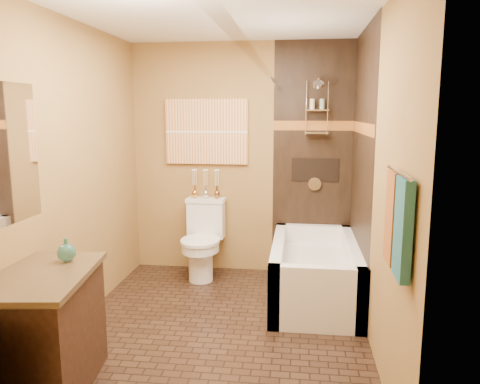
% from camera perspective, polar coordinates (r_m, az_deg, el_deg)
% --- Properties ---
extents(floor, '(3.00, 3.00, 0.00)m').
position_cam_1_polar(floor, '(4.02, -2.63, -16.28)').
color(floor, black).
rests_on(floor, ground).
extents(wall_left, '(0.02, 3.00, 2.50)m').
position_cam_1_polar(wall_left, '(4.03, -19.82, 1.86)').
color(wall_left, olive).
rests_on(wall_left, floor).
extents(wall_right, '(0.02, 3.00, 2.50)m').
position_cam_1_polar(wall_right, '(3.64, 16.18, 1.25)').
color(wall_right, olive).
rests_on(wall_right, floor).
extents(wall_back, '(2.40, 0.02, 2.50)m').
position_cam_1_polar(wall_back, '(5.12, 0.16, 3.99)').
color(wall_back, olive).
rests_on(wall_back, floor).
extents(wall_front, '(2.40, 0.02, 2.50)m').
position_cam_1_polar(wall_front, '(2.21, -9.60, -3.78)').
color(wall_front, olive).
rests_on(wall_front, floor).
extents(ceiling, '(3.00, 3.00, 0.00)m').
position_cam_1_polar(ceiling, '(3.69, -2.95, 21.26)').
color(ceiling, silver).
rests_on(ceiling, wall_back).
extents(alcove_tile_back, '(0.85, 0.01, 2.50)m').
position_cam_1_polar(alcove_tile_back, '(5.07, 8.88, 3.82)').
color(alcove_tile_back, black).
rests_on(alcove_tile_back, wall_back).
extents(alcove_tile_right, '(0.01, 1.50, 2.50)m').
position_cam_1_polar(alcove_tile_right, '(4.37, 14.54, 2.69)').
color(alcove_tile_right, black).
rests_on(alcove_tile_right, wall_right).
extents(mosaic_band_back, '(0.85, 0.01, 0.10)m').
position_cam_1_polar(mosaic_band_back, '(5.04, 8.99, 8.00)').
color(mosaic_band_back, brown).
rests_on(mosaic_band_back, alcove_tile_back).
extents(mosaic_band_right, '(0.01, 1.50, 0.10)m').
position_cam_1_polar(mosaic_band_right, '(4.34, 14.62, 7.55)').
color(mosaic_band_right, brown).
rests_on(mosaic_band_right, alcove_tile_right).
extents(alcove_niche, '(0.50, 0.01, 0.25)m').
position_cam_1_polar(alcove_niche, '(5.08, 9.13, 2.68)').
color(alcove_niche, black).
rests_on(alcove_niche, alcove_tile_back).
extents(shower_fixtures, '(0.24, 0.33, 1.16)m').
position_cam_1_polar(shower_fixtures, '(4.94, 9.33, 8.49)').
color(shower_fixtures, silver).
rests_on(shower_fixtures, floor).
extents(curtain_rod, '(0.03, 1.55, 0.03)m').
position_cam_1_polar(curtain_rod, '(4.32, 4.30, 13.13)').
color(curtain_rod, silver).
rests_on(curtain_rod, wall_back).
extents(towel_bar, '(0.02, 0.55, 0.02)m').
position_cam_1_polar(towel_bar, '(2.58, 18.79, 2.27)').
color(towel_bar, silver).
rests_on(towel_bar, wall_right).
extents(towel_teal, '(0.05, 0.22, 0.52)m').
position_cam_1_polar(towel_teal, '(2.50, 19.26, -4.26)').
color(towel_teal, '#1B4B5C').
rests_on(towel_teal, towel_bar).
extents(towel_rust, '(0.05, 0.22, 0.52)m').
position_cam_1_polar(towel_rust, '(2.75, 18.16, -2.97)').
color(towel_rust, brown).
rests_on(towel_rust, towel_bar).
extents(sunset_painting, '(0.90, 0.04, 0.70)m').
position_cam_1_polar(sunset_painting, '(5.14, -4.09, 7.34)').
color(sunset_painting, '#CC6730').
rests_on(sunset_painting, wall_back).
extents(bathtub, '(0.80, 1.50, 0.55)m').
position_cam_1_polar(bathtub, '(4.58, 9.09, -10.07)').
color(bathtub, white).
rests_on(bathtub, floor).
extents(toilet, '(0.43, 0.63, 0.83)m').
position_cam_1_polar(toilet, '(5.05, -4.54, -5.72)').
color(toilet, white).
rests_on(toilet, floor).
extents(vanity, '(0.66, 0.96, 0.79)m').
position_cam_1_polar(vanity, '(3.29, -22.66, -15.57)').
color(vanity, black).
rests_on(vanity, floor).
extents(teal_bottle, '(0.13, 0.13, 0.19)m').
position_cam_1_polar(teal_bottle, '(3.30, -20.41, -6.65)').
color(teal_bottle, '#22675C').
rests_on(teal_bottle, vanity).
extents(bud_vases, '(0.31, 0.07, 0.31)m').
position_cam_1_polar(bud_vases, '(5.11, -4.20, 1.10)').
color(bud_vases, '#C08D3C').
rests_on(bud_vases, toilet).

